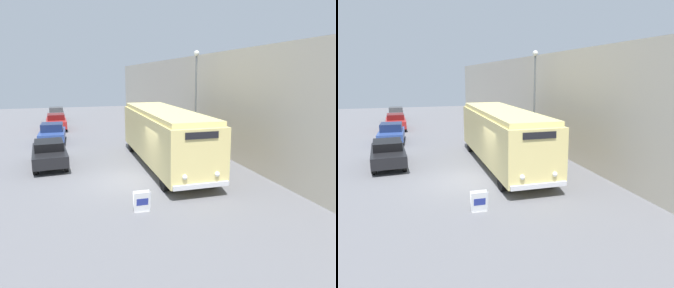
{
  "view_description": "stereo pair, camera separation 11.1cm",
  "coord_description": "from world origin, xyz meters",
  "views": [
    {
      "loc": [
        -2.73,
        -15.14,
        5.06
      ],
      "look_at": [
        1.73,
        -0.47,
        1.83
      ],
      "focal_mm": 35.0,
      "sensor_mm": 36.0,
      "label": 1
    },
    {
      "loc": [
        -2.62,
        -15.17,
        5.06
      ],
      "look_at": [
        1.73,
        -0.47,
        1.83
      ],
      "focal_mm": 35.0,
      "sensor_mm": 36.0,
      "label": 2
    }
  ],
  "objects": [
    {
      "name": "ground_plane",
      "position": [
        0.0,
        0.0,
        0.0
      ],
      "size": [
        80.0,
        80.0,
        0.0
      ],
      "primitive_type": "plane",
      "color": "slate"
    },
    {
      "name": "building_wall_right",
      "position": [
        6.73,
        10.0,
        3.26
      ],
      "size": [
        0.3,
        60.0,
        6.51
      ],
      "color": "beige",
      "rests_on": "ground_plane"
    },
    {
      "name": "vintage_bus",
      "position": [
        2.33,
        2.24,
        1.8
      ],
      "size": [
        2.61,
        10.98,
        3.19
      ],
      "color": "black",
      "rests_on": "ground_plane"
    },
    {
      "name": "sign_board",
      "position": [
        -0.3,
        -3.76,
        0.39
      ],
      "size": [
        0.64,
        0.31,
        0.81
      ],
      "color": "gray",
      "rests_on": "ground_plane"
    },
    {
      "name": "streetlamp",
      "position": [
        5.39,
        5.23,
        4.28
      ],
      "size": [
        0.36,
        0.36,
        6.63
      ],
      "color": "#595E60",
      "rests_on": "ground_plane"
    },
    {
      "name": "parked_car_near",
      "position": [
        -3.92,
        4.05,
        0.76
      ],
      "size": [
        2.12,
        4.55,
        1.43
      ],
      "rotation": [
        0.0,
        0.0,
        0.08
      ],
      "color": "black",
      "rests_on": "ground_plane"
    },
    {
      "name": "parked_car_mid",
      "position": [
        -4.04,
        10.96,
        0.75
      ],
      "size": [
        1.89,
        4.07,
        1.48
      ],
      "rotation": [
        0.0,
        0.0,
        -0.02
      ],
      "color": "black",
      "rests_on": "ground_plane"
    },
    {
      "name": "parked_car_far",
      "position": [
        -3.94,
        17.5,
        0.74
      ],
      "size": [
        1.98,
        4.77,
        1.46
      ],
      "rotation": [
        0.0,
        0.0,
        0.04
      ],
      "color": "black",
      "rests_on": "ground_plane"
    },
    {
      "name": "parked_car_distant",
      "position": [
        -4.09,
        23.98,
        0.77
      ],
      "size": [
        1.83,
        4.38,
        1.51
      ],
      "rotation": [
        0.0,
        0.0,
        0.03
      ],
      "color": "black",
      "rests_on": "ground_plane"
    }
  ]
}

